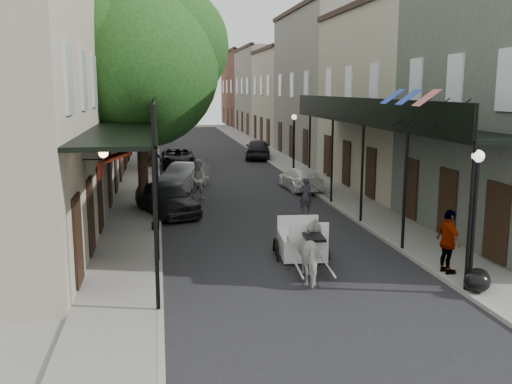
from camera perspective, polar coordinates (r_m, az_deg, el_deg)
name	(u,v)px	position (r m, az deg, el deg)	size (l,w,h in m)	color
ground	(300,278)	(16.58, 4.39, -8.57)	(140.00, 140.00, 0.00)	gray
road	(222,175)	(35.82, -3.37, 1.72)	(8.00, 90.00, 0.01)	black
sidewalk_left	(141,176)	(35.62, -11.40, 1.57)	(2.20, 90.00, 0.12)	gray
sidewalk_right	(300,172)	(36.69, 4.41, 2.00)	(2.20, 90.00, 0.12)	gray
building_row_left	(94,90)	(45.45, -15.90, 9.81)	(5.00, 80.00, 10.50)	#AEA48B
building_row_right	(314,90)	(46.89, 5.83, 10.15)	(5.00, 80.00, 10.50)	gray
gallery_left	(134,123)	(22.24, -12.13, 6.73)	(2.20, 18.05, 4.88)	black
gallery_right	(374,121)	(23.84, 11.71, 6.98)	(2.20, 18.05, 4.88)	black
tree_near	(149,61)	(25.41, -10.68, 12.70)	(7.31, 6.80, 9.63)	#382619
tree_far	(151,81)	(39.38, -10.42, 10.86)	(6.45, 6.00, 8.61)	#382619
lamppost_right_near	(474,218)	(15.77, 20.94, -2.49)	(0.32, 0.32, 3.71)	black
lamppost_left	(154,179)	(21.46, -10.19, 1.29)	(0.32, 0.32, 3.71)	black
lamppost_right_far	(294,144)	(34.30, 3.81, 4.78)	(0.32, 0.32, 3.71)	black
horse	(314,252)	(16.22, 5.85, -6.03)	(0.87, 1.91, 1.61)	beige
carriage	(300,223)	(18.56, 4.43, -3.14)	(1.79, 2.49, 2.70)	black
pedestrian_walking	(199,180)	(27.68, -5.69, 1.23)	(0.98, 0.76, 2.01)	#B5B4AA
pedestrian_sidewalk_left	(154,159)	(35.99, -10.16, 3.26)	(1.17, 0.67, 1.82)	gray
pedestrian_sidewalk_right	(448,242)	(17.22, 18.69, -4.73)	(1.09, 0.45, 1.86)	gray
car_left_near	(167,198)	(24.64, -8.89, -0.63)	(1.71, 4.26, 1.45)	black
car_left_mid	(184,177)	(30.69, -7.21, 1.54)	(1.50, 4.30, 1.42)	#A3A3A9
car_left_far	(178,158)	(39.50, -7.79, 3.41)	(2.19, 4.75, 1.32)	black
car_right_near	(301,179)	(30.50, 4.48, 1.33)	(1.69, 4.15, 1.21)	white
car_right_far	(258,149)	(43.83, 0.18, 4.34)	(1.85, 4.59, 1.56)	black
trash_bags	(477,280)	(16.29, 21.27, -8.18)	(0.93, 1.08, 0.57)	black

